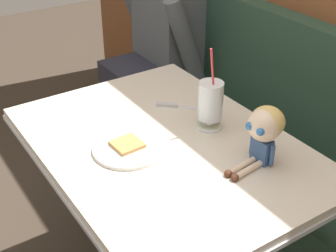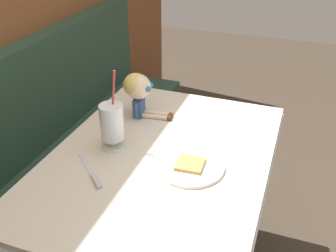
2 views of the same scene
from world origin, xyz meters
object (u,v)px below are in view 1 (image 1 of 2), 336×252
butter_knife (175,106)px  seated_doll (265,128)px  toast_plate (129,148)px  milkshake_glass (210,103)px  diner_patron (162,32)px

butter_knife → seated_doll: bearing=3.3°
toast_plate → butter_knife: (-0.16, 0.30, -0.00)m
milkshake_glass → butter_knife: size_ratio=1.72×
toast_plate → butter_knife: 0.34m
seated_doll → diner_patron: diner_patron is taller
seated_doll → milkshake_glass: bearing=-178.4°
toast_plate → butter_knife: toast_plate is taller
butter_knife → diner_patron: size_ratio=0.23×
toast_plate → diner_patron: 1.14m
butter_knife → diner_patron: diner_patron is taller
milkshake_glass → seated_doll: (0.27, 0.01, 0.03)m
butter_knife → seated_doll: 0.48m
toast_plate → seated_doll: (0.30, 0.33, 0.12)m
butter_knife → seated_doll: (0.46, 0.03, 0.12)m
toast_plate → diner_patron: bearing=141.6°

